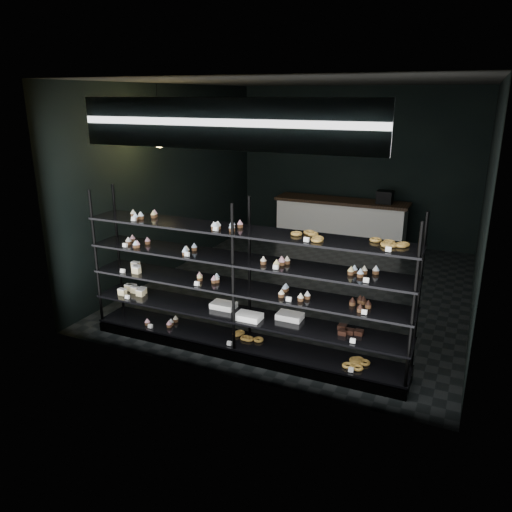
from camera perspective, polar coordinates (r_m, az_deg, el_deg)
room at (r=7.88m, az=6.26°, el=7.45°), size 5.01×6.01×3.20m
display_shelf at (r=5.99m, az=-1.88°, el=-5.59°), size 4.00×0.50×1.91m
signage at (r=5.05m, az=-4.04°, el=14.83°), size 3.30×0.05×0.50m
pendant_lamp at (r=7.52m, az=-11.00°, el=13.28°), size 0.32×0.32×0.89m
service_counter at (r=10.50m, az=9.69°, el=3.80°), size 2.71×0.65×1.23m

